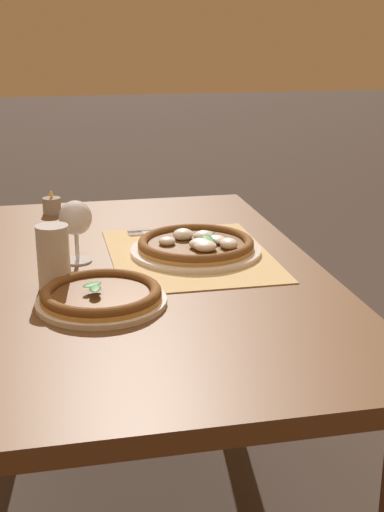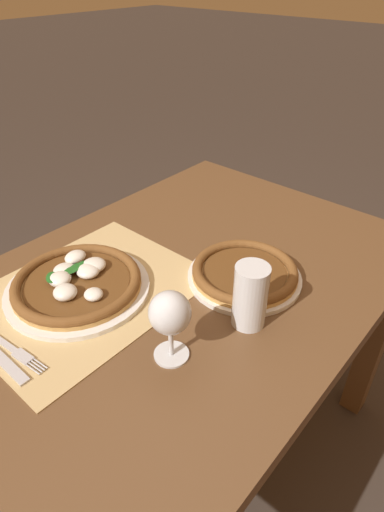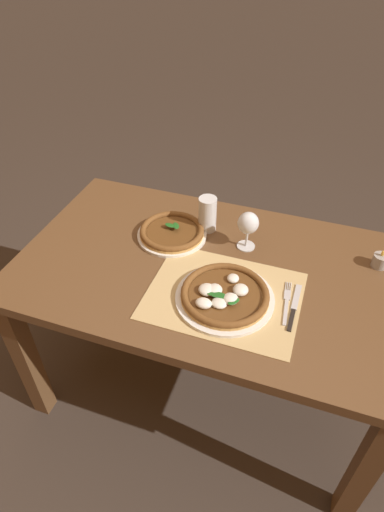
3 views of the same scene
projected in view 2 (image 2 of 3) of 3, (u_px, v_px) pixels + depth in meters
The scene contains 8 objects.
ground_plane at pixel (163, 469), 1.41m from camera, with size 24.00×24.00×0.00m, color #382D26.
dining_table at pixel (153, 330), 1.04m from camera, with size 1.42×0.84×0.74m.
paper_placemat at pixel (86, 292), 1.00m from camera, with size 0.51×0.40×0.00m, color tan.
pizza_near at pixel (77, 283), 0.99m from camera, with size 0.33×0.33×0.05m.
pizza_far at pixel (245, 273), 1.03m from camera, with size 0.28×0.28×0.04m.
wine_glass at pixel (170, 316), 0.78m from camera, with size 0.08×0.08×0.16m.
pint_glass at pixel (250, 297), 0.88m from camera, with size 0.07×0.07×0.15m.
fork at pixel (12, 349), 0.85m from camera, with size 0.04×0.20×0.00m.
Camera 2 is at (0.50, 0.56, 1.38)m, focal length 30.00 mm.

